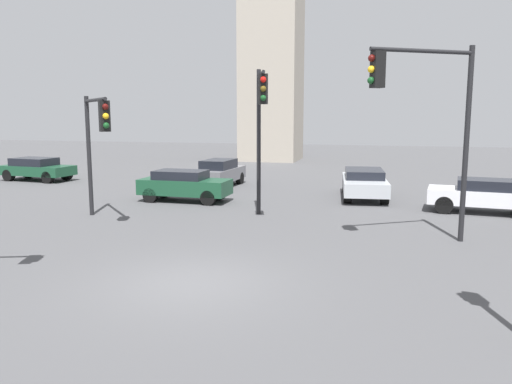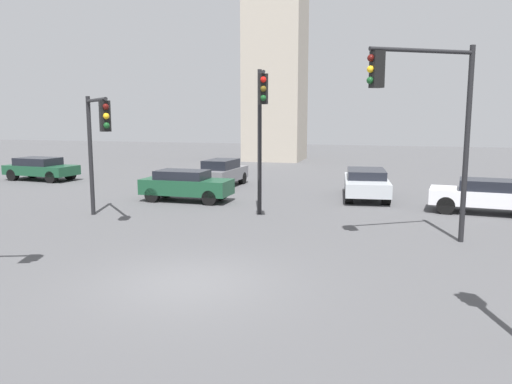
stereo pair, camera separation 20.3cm
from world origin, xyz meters
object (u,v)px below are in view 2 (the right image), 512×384
(traffic_light_0, at_px, (261,114))
(car_2, at_px, (366,182))
(traffic_light_2, at_px, (426,104))
(car_4, at_px, (222,172))
(car_6, at_px, (186,185))
(car_0, at_px, (486,195))
(traffic_light_3, at_px, (97,131))
(car_3, at_px, (40,168))

(traffic_light_0, bearing_deg, car_2, 132.85)
(traffic_light_2, height_order, car_4, traffic_light_2)
(traffic_light_2, bearing_deg, car_6, -60.56)
(car_4, bearing_deg, car_0, -106.04)
(car_6, bearing_deg, car_2, 22.44)
(traffic_light_0, xyz_separation_m, traffic_light_2, (5.52, -2.32, 0.30))
(traffic_light_2, bearing_deg, traffic_light_3, -33.63)
(car_0, relative_size, car_2, 0.86)
(traffic_light_3, height_order, car_4, traffic_light_3)
(traffic_light_2, xyz_separation_m, car_3, (-21.04, 9.93, -3.46))
(traffic_light_0, distance_m, car_2, 7.71)
(car_3, distance_m, car_4, 11.27)
(car_2, xyz_separation_m, car_6, (-7.77, -3.06, 0.02))
(traffic_light_0, xyz_separation_m, traffic_light_3, (-5.46, -1.98, -0.58))
(car_0, height_order, car_6, car_6)
(traffic_light_3, height_order, car_6, traffic_light_3)
(car_0, bearing_deg, traffic_light_2, 71.79)
(traffic_light_3, distance_m, car_0, 14.95)
(traffic_light_3, xyz_separation_m, car_0, (13.67, 5.48, -2.56))
(traffic_light_2, relative_size, car_0, 1.39)
(traffic_light_2, xyz_separation_m, car_2, (-2.06, 8.44, -3.46))
(car_2, bearing_deg, traffic_light_2, 7.70)
(car_2, distance_m, car_3, 19.04)
(traffic_light_3, distance_m, car_6, 5.77)
(traffic_light_3, bearing_deg, car_3, -176.28)
(traffic_light_3, relative_size, car_0, 1.08)
(car_6, bearing_deg, traffic_light_3, -101.97)
(traffic_light_3, xyz_separation_m, car_4, (1.21, 9.86, -2.52))
(traffic_light_2, distance_m, car_2, 9.36)
(car_0, xyz_separation_m, car_6, (-12.52, -0.43, 0.02))
(car_0, xyz_separation_m, car_2, (-4.75, 2.63, -0.01))
(traffic_light_0, distance_m, traffic_light_3, 5.84)
(traffic_light_2, height_order, car_2, traffic_light_2)
(car_2, bearing_deg, car_4, -108.87)
(car_0, relative_size, car_6, 1.04)
(traffic_light_0, xyz_separation_m, car_3, (-15.52, 7.62, -3.16))
(car_0, bearing_deg, car_4, -12.78)
(traffic_light_3, height_order, car_3, traffic_light_3)
(car_4, bearing_deg, traffic_light_3, 176.35)
(traffic_light_3, xyz_separation_m, car_2, (8.92, 8.11, -2.57))
(car_0, distance_m, car_3, 24.09)
(car_3, bearing_deg, traffic_light_3, -38.25)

